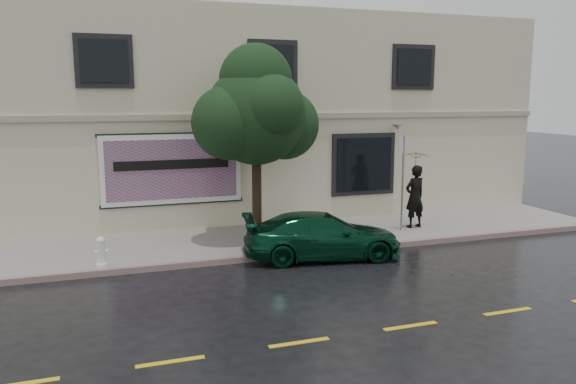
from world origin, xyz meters
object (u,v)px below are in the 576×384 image
object	(u,v)px
fire_hydrant	(101,252)
street_tree	(256,115)
car	(322,236)
pedestrian	(415,196)

from	to	relation	value
fire_hydrant	street_tree	bearing A→B (deg)	16.60
car	pedestrian	xyz separation A→B (m)	(3.83, 1.75, 0.53)
car	pedestrian	bearing A→B (deg)	-55.86
pedestrian	street_tree	world-z (taller)	street_tree
street_tree	car	bearing A→B (deg)	-58.79
street_tree	pedestrian	bearing A→B (deg)	-2.94
fire_hydrant	pedestrian	bearing A→B (deg)	5.50
pedestrian	fire_hydrant	distance (m)	9.45
street_tree	fire_hydrant	world-z (taller)	street_tree
car	fire_hydrant	size ratio (longest dim) A/B	5.66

